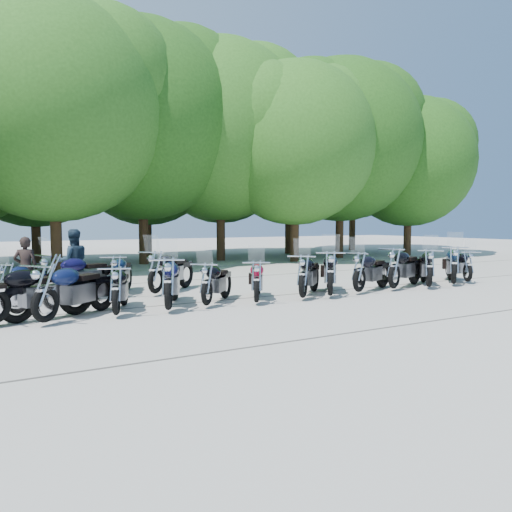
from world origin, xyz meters
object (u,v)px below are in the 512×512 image
motorcycle_12 (454,263)px  motorcycle_4 (168,282)px  motorcycle_3 (116,289)px  motorcycle_9 (359,270)px  motorcycle_2 (45,291)px  motorcycle_14 (7,282)px  motorcycle_11 (429,266)px  motorcycle_17 (156,270)px  rider_1 (73,261)px  motorcycle_5 (207,282)px  motorcycle_6 (257,280)px  rider_0 (26,268)px  motorcycle_13 (468,265)px  motorcycle_15 (53,275)px  motorcycle_8 (330,272)px  motorcycle_10 (394,266)px  motorcycle_7 (303,274)px  motorcycle_16 (116,274)px

motorcycle_12 → motorcycle_4: bearing=47.6°
motorcycle_3 → motorcycle_9: bearing=-158.9°
motorcycle_2 → motorcycle_3: 1.39m
motorcycle_14 → motorcycle_3: bearing=164.7°
motorcycle_11 → motorcycle_3: bearing=41.9°
motorcycle_14 → motorcycle_17: 3.59m
motorcycle_12 → rider_1: rider_1 is taller
motorcycle_5 → motorcycle_6: (1.21, -0.20, 0.01)m
motorcycle_4 → rider_0: 4.41m
motorcycle_13 → motorcycle_17: (-9.63, 2.40, 0.09)m
motorcycle_3 → motorcycle_15: size_ratio=0.90×
motorcycle_13 → rider_0: bearing=16.0°
motorcycle_4 → motorcycle_8: size_ratio=0.98×
motorcycle_2 → motorcycle_15: size_ratio=1.00×
motorcycle_10 → motorcycle_14: 10.24m
motorcycle_7 → motorcycle_6: bearing=46.4°
motorcycle_10 → motorcycle_12: bearing=-118.2°
motorcycle_6 → motorcycle_3: bearing=30.1°
motorcycle_4 → motorcycle_15: (-1.98, 2.85, -0.01)m
motorcycle_11 → motorcycle_10: bearing=30.5°
motorcycle_8 → motorcycle_15: 7.02m
motorcycle_10 → motorcycle_15: 9.27m
motorcycle_13 → motorcycle_15: (-12.17, 2.70, 0.08)m
motorcycle_12 → motorcycle_16: motorcycle_12 is taller
motorcycle_12 → motorcycle_15: (-11.24, 2.91, -0.02)m
motorcycle_6 → motorcycle_16: motorcycle_16 is taller
motorcycle_6 → motorcycle_8: bearing=-150.9°
motorcycle_10 → motorcycle_17: size_ratio=1.03×
motorcycle_5 → motorcycle_3: bearing=46.6°
motorcycle_14 → rider_1: 2.28m
motorcycle_3 → motorcycle_10: 8.01m
motorcycle_14 → motorcycle_13: bearing=-151.2°
motorcycle_8 → motorcycle_13: bearing=-139.7°
motorcycle_8 → motorcycle_14: motorcycle_8 is taller
motorcycle_8 → motorcycle_5: bearing=33.2°
motorcycle_10 → motorcycle_13: (3.32, 0.06, -0.11)m
motorcycle_9 → rider_0: 8.80m
motorcycle_2 → motorcycle_17: bearing=-89.7°
motorcycle_13 → motorcycle_17: 9.92m
motorcycle_15 → motorcycle_8: bearing=-137.0°
motorcycle_17 → rider_1: 2.43m
motorcycle_4 → motorcycle_7: 3.58m
motorcycle_2 → motorcycle_4: bearing=-128.1°
motorcycle_16 → rider_1: (-0.81, 1.43, 0.26)m
motorcycle_2 → motorcycle_14: (-0.51, 2.82, -0.09)m
motorcycle_6 → motorcycle_9: 3.32m
motorcycle_15 → motorcycle_11: bearing=-128.9°
motorcycle_13 → motorcycle_17: bearing=17.2°
motorcycle_5 → motorcycle_13: size_ratio=1.00×
motorcycle_12 → motorcycle_13: 0.96m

